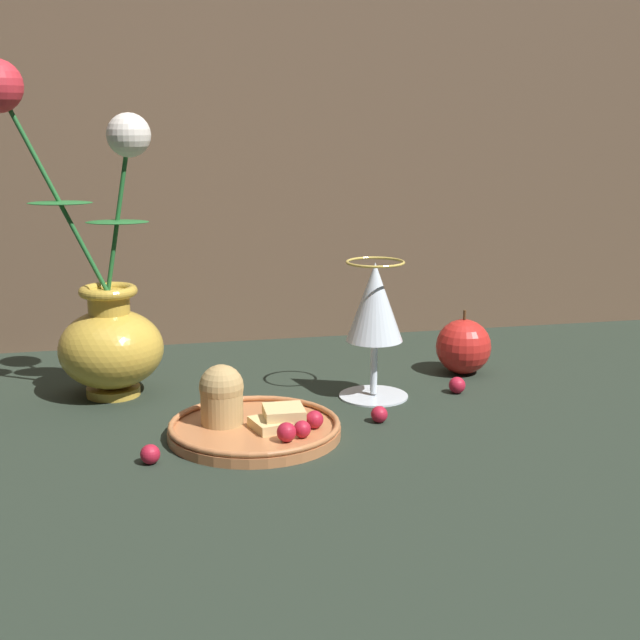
{
  "coord_description": "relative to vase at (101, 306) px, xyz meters",
  "views": [
    {
      "loc": [
        -0.16,
        -0.9,
        0.31
      ],
      "look_at": [
        0.03,
        0.01,
        0.1
      ],
      "focal_mm": 50.0,
      "sensor_mm": 36.0,
      "label": 1
    }
  ],
  "objects": [
    {
      "name": "apple_beside_vase",
      "position": [
        0.43,
        0.0,
        -0.07
      ],
      "size": [
        0.07,
        0.07,
        0.08
      ],
      "color": "red",
      "rests_on": "ground_plane"
    },
    {
      "name": "plate_with_pastries",
      "position": [
        0.14,
        -0.16,
        -0.09
      ],
      "size": [
        0.17,
        0.17,
        0.07
      ],
      "color": "#B77042",
      "rests_on": "ground_plane"
    },
    {
      "name": "wine_glass",
      "position": [
        0.3,
        -0.07,
        -0.0
      ],
      "size": [
        0.08,
        0.08,
        0.16
      ],
      "color": "silver",
      "rests_on": "ground_plane"
    },
    {
      "name": "vase",
      "position": [
        0.0,
        0.0,
        0.0
      ],
      "size": [
        0.19,
        0.12,
        0.37
      ],
      "color": "gold",
      "rests_on": "ground_plane"
    },
    {
      "name": "berry_by_glass_stem",
      "position": [
        0.28,
        -0.15,
        -0.1
      ],
      "size": [
        0.02,
        0.02,
        0.02
      ],
      "primitive_type": "sphere",
      "color": "#AD192D",
      "rests_on": "ground_plane"
    },
    {
      "name": "ground_plane",
      "position": [
        0.2,
        -0.1,
        -0.1
      ],
      "size": [
        2.4,
        2.4,
        0.0
      ],
      "primitive_type": "plane",
      "color": "#232D23",
      "rests_on": "ground"
    },
    {
      "name": "berry_near_plate",
      "position": [
        0.04,
        -0.22,
        -0.1
      ],
      "size": [
        0.02,
        0.02,
        0.02
      ],
      "primitive_type": "sphere",
      "color": "#AD192D",
      "rests_on": "ground_plane"
    },
    {
      "name": "berry_front_center",
      "position": [
        0.4,
        -0.08,
        -0.1
      ],
      "size": [
        0.02,
        0.02,
        0.02
      ],
      "primitive_type": "sphere",
      "color": "#AD192D",
      "rests_on": "ground_plane"
    }
  ]
}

